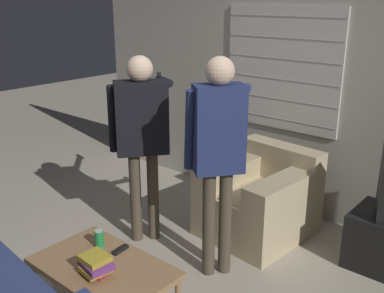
{
  "coord_description": "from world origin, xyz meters",
  "views": [
    {
      "loc": [
        2.02,
        -1.88,
        2.09
      ],
      "look_at": [
        -0.09,
        0.6,
        1.0
      ],
      "focal_mm": 42.0,
      "sensor_mm": 36.0,
      "label": 1
    }
  ],
  "objects_px": {
    "person_left_standing": "(142,127)",
    "soda_can": "(99,239)",
    "book_stack": "(96,265)",
    "spare_remote": "(120,250)",
    "armchair_beige": "(260,199)",
    "person_right_standing": "(218,143)",
    "coffee_table": "(103,270)"
  },
  "relations": [
    {
      "from": "spare_remote",
      "to": "book_stack",
      "type": "bearing_deg",
      "value": -77.64
    },
    {
      "from": "armchair_beige",
      "to": "person_left_standing",
      "type": "distance_m",
      "value": 1.28
    },
    {
      "from": "coffee_table",
      "to": "person_left_standing",
      "type": "bearing_deg",
      "value": 121.91
    },
    {
      "from": "person_left_standing",
      "to": "soda_can",
      "type": "xyz_separation_m",
      "value": [
        0.38,
        -0.8,
        -0.57
      ]
    },
    {
      "from": "book_stack",
      "to": "spare_remote",
      "type": "bearing_deg",
      "value": 107.8
    },
    {
      "from": "soda_can",
      "to": "person_left_standing",
      "type": "bearing_deg",
      "value": 115.33
    },
    {
      "from": "person_left_standing",
      "to": "book_stack",
      "type": "distance_m",
      "value": 1.32
    },
    {
      "from": "book_stack",
      "to": "spare_remote",
      "type": "height_order",
      "value": "book_stack"
    },
    {
      "from": "spare_remote",
      "to": "soda_can",
      "type": "bearing_deg",
      "value": -167.19
    },
    {
      "from": "soda_can",
      "to": "spare_remote",
      "type": "height_order",
      "value": "soda_can"
    },
    {
      "from": "armchair_beige",
      "to": "book_stack",
      "type": "relative_size",
      "value": 4.1
    },
    {
      "from": "book_stack",
      "to": "soda_can",
      "type": "height_order",
      "value": "book_stack"
    },
    {
      "from": "soda_can",
      "to": "spare_remote",
      "type": "distance_m",
      "value": 0.18
    },
    {
      "from": "coffee_table",
      "to": "person_left_standing",
      "type": "height_order",
      "value": "person_left_standing"
    },
    {
      "from": "armchair_beige",
      "to": "coffee_table",
      "type": "distance_m",
      "value": 1.7
    },
    {
      "from": "soda_can",
      "to": "book_stack",
      "type": "bearing_deg",
      "value": -41.76
    },
    {
      "from": "coffee_table",
      "to": "person_left_standing",
      "type": "xyz_separation_m",
      "value": [
        -0.58,
        0.93,
        0.68
      ]
    },
    {
      "from": "soda_can",
      "to": "spare_remote",
      "type": "relative_size",
      "value": 0.95
    },
    {
      "from": "armchair_beige",
      "to": "person_right_standing",
      "type": "height_order",
      "value": "person_right_standing"
    },
    {
      "from": "person_left_standing",
      "to": "soda_can",
      "type": "distance_m",
      "value": 1.05
    },
    {
      "from": "person_right_standing",
      "to": "spare_remote",
      "type": "xyz_separation_m",
      "value": [
        -0.27,
        -0.74,
        -0.65
      ]
    },
    {
      "from": "coffee_table",
      "to": "person_right_standing",
      "type": "relative_size",
      "value": 0.55
    },
    {
      "from": "person_right_standing",
      "to": "person_left_standing",
      "type": "bearing_deg",
      "value": 127.17
    },
    {
      "from": "person_left_standing",
      "to": "book_stack",
      "type": "bearing_deg",
      "value": -111.26
    },
    {
      "from": "person_right_standing",
      "to": "soda_can",
      "type": "distance_m",
      "value": 1.08
    },
    {
      "from": "soda_can",
      "to": "spare_remote",
      "type": "bearing_deg",
      "value": 18.25
    },
    {
      "from": "coffee_table",
      "to": "person_right_standing",
      "type": "distance_m",
      "value": 1.19
    },
    {
      "from": "book_stack",
      "to": "soda_can",
      "type": "xyz_separation_m",
      "value": [
        -0.25,
        0.22,
        -0.0
      ]
    },
    {
      "from": "spare_remote",
      "to": "armchair_beige",
      "type": "bearing_deg",
      "value": 77.49
    },
    {
      "from": "armchair_beige",
      "to": "coffee_table",
      "type": "bearing_deg",
      "value": 90.5
    },
    {
      "from": "person_right_standing",
      "to": "book_stack",
      "type": "distance_m",
      "value": 1.19
    },
    {
      "from": "person_left_standing",
      "to": "spare_remote",
      "type": "bearing_deg",
      "value": -106.95
    }
  ]
}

